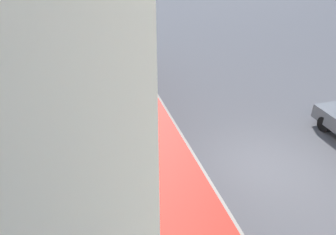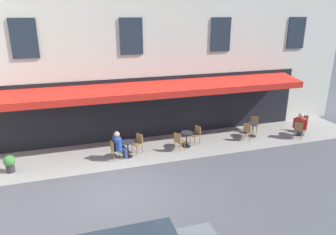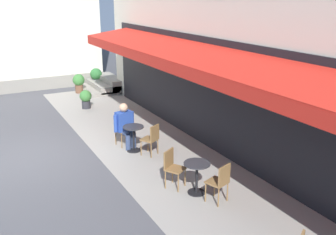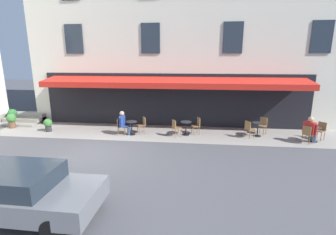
{
  "view_description": "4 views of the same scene",
  "coord_description": "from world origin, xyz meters",
  "px_view_note": "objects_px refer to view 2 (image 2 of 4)",
  "views": [
    {
      "loc": [
        7.27,
        -5.33,
        6.83
      ],
      "look_at": [
        -1.9,
        -2.61,
        1.28
      ],
      "focal_mm": 34.16,
      "sensor_mm": 36.0,
      "label": 1
    },
    {
      "loc": [
        1.18,
        9.9,
        6.19
      ],
      "look_at": [
        -3.03,
        -3.51,
        1.48
      ],
      "focal_mm": 33.04,
      "sensor_mm": 36.0,
      "label": 2
    },
    {
      "loc": [
        -10.43,
        1.06,
        4.33
      ],
      "look_at": [
        -2.81,
        -2.99,
        1.53
      ],
      "focal_mm": 40.82,
      "sensor_mm": 36.0,
      "label": 3
    },
    {
      "loc": [
        -4.39,
        9.71,
        4.09
      ],
      "look_at": [
        -2.86,
        -3.51,
        0.87
      ],
      "focal_mm": 26.27,
      "sensor_mm": 36.0,
      "label": 4
    }
  ],
  "objects_px": {
    "cafe_chair_wicker_back_row": "(196,133)",
    "cafe_chair_wicker_by_window": "(114,148)",
    "seated_patron_in_blue": "(119,144)",
    "cafe_chair_wicker_corner_right": "(248,130)",
    "cafe_chair_wicker_corner_left": "(138,142)",
    "cafe_chair_wicker_kerbside": "(304,122)",
    "cafe_table_far_end": "(128,147)",
    "cafe_chair_wicker_under_awning": "(179,140)",
    "cafe_table_mid_terrace": "(301,126)",
    "seated_companion_in_red": "(300,124)",
    "cafe_chair_wicker_near_door": "(254,123)",
    "cafe_table_near_entrance": "(187,137)",
    "potted_plant_under_sign": "(10,163)",
    "cafe_table_streetside": "(253,128)",
    "cafe_chair_wicker_facing_street": "(299,129)"
  },
  "relations": [
    {
      "from": "cafe_chair_wicker_back_row",
      "to": "cafe_chair_wicker_by_window",
      "type": "height_order",
      "value": "same"
    },
    {
      "from": "cafe_chair_wicker_under_awning",
      "to": "cafe_table_mid_terrace",
      "type": "relative_size",
      "value": 1.21
    },
    {
      "from": "cafe_chair_wicker_back_row",
      "to": "cafe_table_far_end",
      "type": "height_order",
      "value": "cafe_chair_wicker_back_row"
    },
    {
      "from": "cafe_chair_wicker_under_awning",
      "to": "cafe_chair_wicker_back_row",
      "type": "distance_m",
      "value": 1.26
    },
    {
      "from": "cafe_table_far_end",
      "to": "seated_companion_in_red",
      "type": "xyz_separation_m",
      "value": [
        -9.05,
        0.35,
        0.23
      ]
    },
    {
      "from": "cafe_chair_wicker_facing_street",
      "to": "cafe_chair_wicker_corner_right",
      "type": "bearing_deg",
      "value": -13.33
    },
    {
      "from": "cafe_chair_wicker_back_row",
      "to": "cafe_table_far_end",
      "type": "distance_m",
      "value": 3.58
    },
    {
      "from": "cafe_chair_wicker_near_door",
      "to": "cafe_table_mid_terrace",
      "type": "bearing_deg",
      "value": 154.08
    },
    {
      "from": "cafe_table_far_end",
      "to": "cafe_chair_wicker_by_window",
      "type": "distance_m",
      "value": 0.63
    },
    {
      "from": "cafe_chair_wicker_kerbside",
      "to": "cafe_chair_wicker_corner_right",
      "type": "xyz_separation_m",
      "value": [
        3.61,
        0.18,
        0.0
      ]
    },
    {
      "from": "cafe_chair_wicker_under_awning",
      "to": "cafe_table_near_entrance",
      "type": "bearing_deg",
      "value": -147.99
    },
    {
      "from": "potted_plant_under_sign",
      "to": "cafe_chair_wicker_kerbside",
      "type": "bearing_deg",
      "value": -178.91
    },
    {
      "from": "cafe_chair_wicker_corner_right",
      "to": "cafe_chair_wicker_near_door",
      "type": "xyz_separation_m",
      "value": [
        -0.91,
        -0.85,
        0.0
      ]
    },
    {
      "from": "cafe_table_near_entrance",
      "to": "cafe_chair_wicker_kerbside",
      "type": "bearing_deg",
      "value": -179.7
    },
    {
      "from": "cafe_chair_wicker_back_row",
      "to": "cafe_table_mid_terrace",
      "type": "distance_m",
      "value": 5.86
    },
    {
      "from": "cafe_chair_wicker_back_row",
      "to": "potted_plant_under_sign",
      "type": "xyz_separation_m",
      "value": [
        8.43,
        0.46,
        -0.13
      ]
    },
    {
      "from": "cafe_chair_wicker_under_awning",
      "to": "seated_patron_in_blue",
      "type": "bearing_deg",
      "value": 0.48
    },
    {
      "from": "cafe_chair_wicker_by_window",
      "to": "cafe_chair_wicker_corner_left",
      "type": "relative_size",
      "value": 1.0
    },
    {
      "from": "seated_patron_in_blue",
      "to": "cafe_table_mid_terrace",
      "type": "bearing_deg",
      "value": 179.93
    },
    {
      "from": "cafe_chair_wicker_kerbside",
      "to": "seated_companion_in_red",
      "type": "relative_size",
      "value": 0.67
    },
    {
      "from": "cafe_table_mid_terrace",
      "to": "cafe_chair_wicker_by_window",
      "type": "distance_m",
      "value": 10.0
    },
    {
      "from": "cafe_chair_wicker_under_awning",
      "to": "cafe_chair_wicker_near_door",
      "type": "relative_size",
      "value": 1.0
    },
    {
      "from": "cafe_chair_wicker_kerbside",
      "to": "cafe_chair_wicker_near_door",
      "type": "xyz_separation_m",
      "value": [
        2.7,
        -0.67,
        0.0
      ]
    },
    {
      "from": "cafe_chair_wicker_under_awning",
      "to": "cafe_table_mid_terrace",
      "type": "bearing_deg",
      "value": 179.71
    },
    {
      "from": "cafe_table_mid_terrace",
      "to": "cafe_chair_wicker_by_window",
      "type": "relative_size",
      "value": 0.82
    },
    {
      "from": "cafe_table_streetside",
      "to": "cafe_chair_wicker_by_window",
      "type": "distance_m",
      "value": 7.42
    },
    {
      "from": "cafe_chair_wicker_kerbside",
      "to": "cafe_chair_wicker_corner_left",
      "type": "height_order",
      "value": "same"
    },
    {
      "from": "cafe_chair_wicker_by_window",
      "to": "seated_patron_in_blue",
      "type": "xyz_separation_m",
      "value": [
        -0.21,
        -0.04,
        0.16
      ]
    },
    {
      "from": "cafe_table_streetside",
      "to": "seated_patron_in_blue",
      "type": "relative_size",
      "value": 0.57
    },
    {
      "from": "seated_companion_in_red",
      "to": "cafe_chair_wicker_by_window",
      "type": "bearing_deg",
      "value": -1.38
    },
    {
      "from": "cafe_chair_wicker_back_row",
      "to": "potted_plant_under_sign",
      "type": "height_order",
      "value": "cafe_chair_wicker_back_row"
    },
    {
      "from": "cafe_table_near_entrance",
      "to": "cafe_table_streetside",
      "type": "height_order",
      "value": "same"
    },
    {
      "from": "cafe_chair_wicker_back_row",
      "to": "cafe_chair_wicker_facing_street",
      "type": "distance_m",
      "value": 5.43
    },
    {
      "from": "cafe_chair_wicker_kerbside",
      "to": "potted_plant_under_sign",
      "type": "distance_m",
      "value": 14.75
    },
    {
      "from": "cafe_table_near_entrance",
      "to": "cafe_chair_wicker_under_awning",
      "type": "relative_size",
      "value": 0.82
    },
    {
      "from": "cafe_table_near_entrance",
      "to": "cafe_chair_wicker_corner_right",
      "type": "distance_m",
      "value": 3.3
    },
    {
      "from": "cafe_chair_wicker_corner_left",
      "to": "seated_companion_in_red",
      "type": "distance_m",
      "value": 8.54
    },
    {
      "from": "cafe_chair_wicker_back_row",
      "to": "cafe_chair_wicker_kerbside",
      "type": "xyz_separation_m",
      "value": [
        -6.32,
        0.18,
        0.0
      ]
    },
    {
      "from": "cafe_chair_wicker_back_row",
      "to": "cafe_chair_wicker_near_door",
      "type": "bearing_deg",
      "value": -172.24
    },
    {
      "from": "cafe_table_mid_terrace",
      "to": "cafe_chair_wicker_near_door",
      "type": "relative_size",
      "value": 0.82
    },
    {
      "from": "seated_patron_in_blue",
      "to": "cafe_chair_wicker_corner_right",
      "type": "bearing_deg",
      "value": -178.13
    },
    {
      "from": "cafe_chair_wicker_kerbside",
      "to": "seated_companion_in_red",
      "type": "bearing_deg",
      "value": 39.54
    },
    {
      "from": "cafe_table_mid_terrace",
      "to": "seated_companion_in_red",
      "type": "distance_m",
      "value": 0.47
    },
    {
      "from": "cafe_chair_wicker_under_awning",
      "to": "seated_companion_in_red",
      "type": "bearing_deg",
      "value": 177.46
    },
    {
      "from": "cafe_chair_wicker_under_awning",
      "to": "seated_patron_in_blue",
      "type": "relative_size",
      "value": 0.69
    },
    {
      "from": "cafe_chair_wicker_near_door",
      "to": "cafe_table_far_end",
      "type": "xyz_separation_m",
      "value": [
        7.16,
        0.99,
        -0.06
      ]
    },
    {
      "from": "cafe_chair_wicker_back_row",
      "to": "cafe_chair_wicker_kerbside",
      "type": "distance_m",
      "value": 6.32
    },
    {
      "from": "cafe_table_near_entrance",
      "to": "cafe_chair_wicker_by_window",
      "type": "distance_m",
      "value": 3.59
    },
    {
      "from": "cafe_table_mid_terrace",
      "to": "potted_plant_under_sign",
      "type": "height_order",
      "value": "cafe_table_mid_terrace"
    },
    {
      "from": "cafe_chair_wicker_under_awning",
      "to": "cafe_chair_wicker_by_window",
      "type": "bearing_deg",
      "value": 1.17
    }
  ]
}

